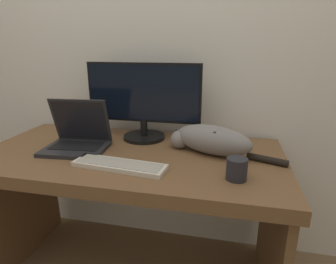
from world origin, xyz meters
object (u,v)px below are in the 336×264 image
object	(u,v)px
laptop	(77,139)
coffee_mug	(237,169)
external_keyboard	(119,165)
cat	(211,139)
monitor	(143,101)

from	to	relation	value
laptop	coffee_mug	size ratio (longest dim) A/B	3.63
external_keyboard	coffee_mug	world-z (taller)	coffee_mug
laptop	cat	distance (m)	0.69
laptop	external_keyboard	xyz separation A→B (m)	(0.30, -0.17, -0.04)
external_keyboard	cat	size ratio (longest dim) A/B	0.76
cat	monitor	bearing A→B (deg)	178.70
coffee_mug	external_keyboard	bearing A→B (deg)	179.37
laptop	external_keyboard	size ratio (longest dim) A/B	0.75
external_keyboard	monitor	bearing A→B (deg)	97.69
laptop	cat	world-z (taller)	laptop
external_keyboard	cat	world-z (taller)	cat
monitor	external_keyboard	size ratio (longest dim) A/B	1.50
laptop	coffee_mug	distance (m)	0.82
monitor	cat	distance (m)	0.45
monitor	cat	xyz separation A→B (m)	(0.39, -0.15, -0.15)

